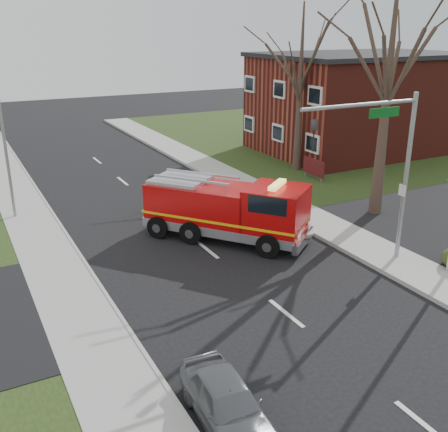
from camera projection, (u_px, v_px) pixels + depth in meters
name	position (u px, v px, depth m)	size (l,w,h in m)	color
ground	(286.00, 313.00, 17.60)	(120.00, 120.00, 0.00)	black
sidewalk_right	(419.00, 273.00, 20.30)	(2.40, 80.00, 0.15)	#9E9E98
sidewalk_left	(105.00, 364.00, 14.86)	(2.40, 80.00, 0.15)	#9E9E98
brick_building	(362.00, 102.00, 39.65)	(15.40, 10.40, 7.25)	maroon
health_center_sign	(314.00, 167.00, 32.30)	(0.12, 2.00, 1.40)	#511215
bare_tree_near	(390.00, 65.00, 24.22)	(6.00, 6.00, 12.00)	#3A2A22
bare_tree_far	(301.00, 70.00, 32.67)	(5.25, 5.25, 10.50)	#3A2A22
traffic_signal_mast	(385.00, 151.00, 19.52)	(5.29, 0.18, 6.80)	gray
utility_pole_far	(6.00, 150.00, 25.05)	(0.14, 0.14, 7.00)	gray
fire_engine	(228.00, 211.00, 23.36)	(6.37, 7.19, 2.91)	#B20808
parked_car_maroon	(227.00, 403.00, 12.52)	(1.44, 3.58, 1.22)	slate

